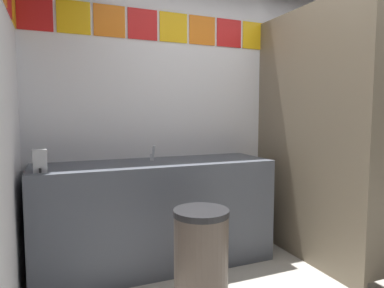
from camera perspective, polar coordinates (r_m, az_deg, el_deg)
name	(u,v)px	position (r m, az deg, el deg)	size (l,w,h in m)	color
wall_back	(226,101)	(3.46, 5.82, 7.22)	(3.77, 0.09, 2.83)	silver
vanity_counter	(156,213)	(2.94, -6.11, -11.56)	(1.97, 0.61, 0.89)	#4C515B
faucet_center	(153,155)	(2.93, -6.69, -1.79)	(0.04, 0.10, 0.14)	silver
soap_dispenser	(40,161)	(2.54, -24.33, -2.65)	(0.09, 0.09, 0.16)	#B7BABF
stall_divider	(342,137)	(3.02, 23.99, 1.09)	(0.92, 1.36, 2.21)	#726651
toilet	(322,211)	(3.75, 21.12, -10.54)	(0.39, 0.49, 0.74)	white
trash_bin	(201,260)	(2.34, 1.55, -19.01)	(0.36, 0.36, 0.68)	brown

